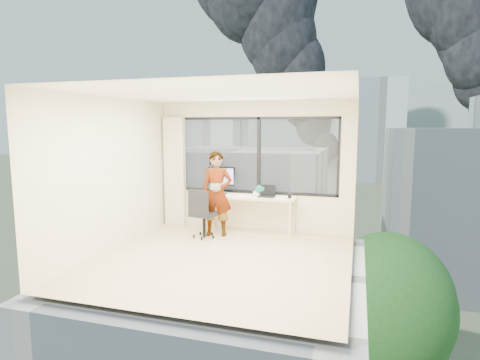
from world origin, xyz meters
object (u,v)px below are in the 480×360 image
at_px(desk, 250,214).
at_px(game_console, 262,193).
at_px(chair, 204,213).
at_px(person, 217,194).
at_px(handbag, 262,190).
at_px(laptop, 267,192).
at_px(monitor, 222,180).

distance_m(desk, game_console, 0.51).
height_order(chair, person, person).
bearing_deg(handbag, laptop, -39.63).
bearing_deg(laptop, monitor, 174.36).
distance_m(monitor, handbag, 0.86).
height_order(chair, handbag, chair).
xyz_separation_m(desk, handbag, (0.22, 0.16, 0.48)).
xyz_separation_m(monitor, game_console, (0.81, 0.12, -0.24)).
bearing_deg(handbag, desk, -129.97).
height_order(person, game_console, person).
xyz_separation_m(monitor, handbag, (0.84, 0.04, -0.17)).
xyz_separation_m(chair, person, (0.18, 0.22, 0.34)).
xyz_separation_m(person, monitor, (-0.06, 0.47, 0.21)).
xyz_separation_m(desk, chair, (-0.74, -0.57, 0.11)).
bearing_deg(person, monitor, 84.20).
distance_m(monitor, game_console, 0.86).
xyz_separation_m(game_console, handbag, (0.03, -0.08, 0.07)).
xyz_separation_m(person, handbag, (0.78, 0.51, 0.04)).
xyz_separation_m(desk, laptop, (0.34, -0.01, 0.48)).
bearing_deg(desk, laptop, -2.01).
bearing_deg(person, desk, 19.10).
bearing_deg(monitor, person, -83.99).
bearing_deg(desk, game_console, 51.50).
distance_m(game_console, handbag, 0.11).
height_order(chair, game_console, chair).
xyz_separation_m(person, game_console, (0.75, 0.59, -0.04)).
bearing_deg(handbag, monitor, -163.14).
relative_size(person, handbag, 5.87).
bearing_deg(chair, game_console, 50.39).
height_order(desk, handbag, handbag).
bearing_deg(game_console, desk, -120.33).
distance_m(desk, chair, 0.94).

